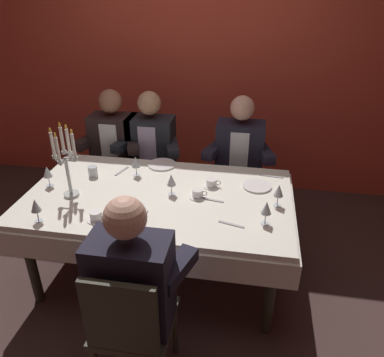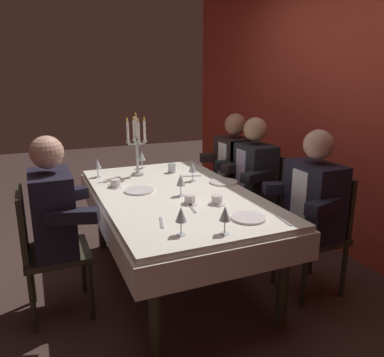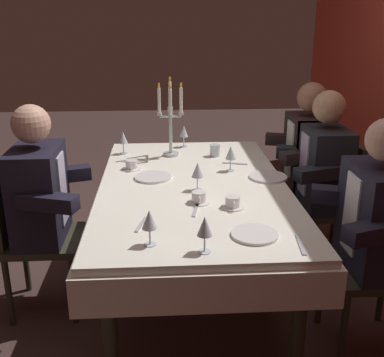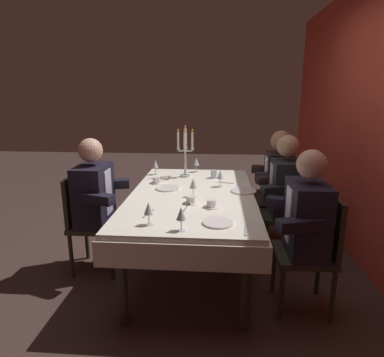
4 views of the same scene
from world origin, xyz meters
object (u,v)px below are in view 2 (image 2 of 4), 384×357
object	(u,v)px
dinner_plate_1	(249,218)
seated_diner_1	(254,173)
dining_table	(174,207)
coffee_cup_0	(116,184)
wine_glass_5	(181,180)
dinner_plate_0	(223,182)
wine_glass_2	(142,156)
seated_diner_0	(235,164)
coffee_cup_2	(217,200)
wine_glass_1	(97,164)
wine_glass_4	(193,167)
wine_glass_3	(181,215)
wine_glass_0	(225,214)
candelabra	(137,146)
coffee_cup_1	(190,200)
seated_diner_3	(314,199)
water_tumbler_0	(172,168)
dinner_plate_2	(139,191)
seated_diner_2	(52,212)

from	to	relation	value
dinner_plate_1	seated_diner_1	world-z (taller)	seated_diner_1
dining_table	coffee_cup_0	size ratio (longest dim) A/B	14.70
wine_glass_5	dinner_plate_0	bearing A→B (deg)	111.95
wine_glass_2	seated_diner_0	xyz separation A→B (m)	(0.18, 0.90, -0.12)
coffee_cup_0	coffee_cup_2	size ratio (longest dim) A/B	1.00
dinner_plate_0	wine_glass_5	world-z (taller)	wine_glass_5
wine_glass_1	wine_glass_4	distance (m)	0.83
wine_glass_3	wine_glass_4	xyz separation A→B (m)	(-1.00, 0.49, 0.00)
wine_glass_2	wine_glass_0	bearing A→B (deg)	0.26
wine_glass_2	coffee_cup_0	world-z (taller)	wine_glass_2
wine_glass_3	coffee_cup_2	world-z (taller)	wine_glass_3
candelabra	coffee_cup_1	world-z (taller)	candelabra
wine_glass_1	wine_glass_2	world-z (taller)	same
wine_glass_2	dining_table	bearing A→B (deg)	1.12
seated_diner_3	candelabra	bearing A→B (deg)	-138.64
seated_diner_0	seated_diner_3	distance (m)	1.18
wine_glass_5	water_tumbler_0	xyz separation A→B (m)	(-0.67, 0.17, -0.07)
wine_glass_0	seated_diner_3	bearing A→B (deg)	108.99
coffee_cup_2	seated_diner_0	size ratio (longest dim) A/B	0.11
water_tumbler_0	coffee_cup_1	world-z (taller)	water_tumbler_0
dining_table	wine_glass_3	world-z (taller)	wine_glass_3
candelabra	dinner_plate_2	distance (m)	0.56
wine_glass_4	wine_glass_3	bearing A→B (deg)	-26.33
dinner_plate_0	seated_diner_3	distance (m)	0.75
wine_glass_0	seated_diner_1	xyz separation A→B (m)	(-1.13, 0.89, -0.12)
wine_glass_3	seated_diner_1	bearing A→B (deg)	132.91
wine_glass_3	coffee_cup_2	xyz separation A→B (m)	(-0.39, 0.42, -0.09)
wine_glass_0	coffee_cup_0	xyz separation A→B (m)	(-1.15, -0.37, -0.09)
coffee_cup_2	seated_diner_2	bearing A→B (deg)	-104.97
wine_glass_0	seated_diner_0	world-z (taller)	seated_diner_0
candelabra	dinner_plate_0	world-z (taller)	candelabra
coffee_cup_0	seated_diner_3	xyz separation A→B (m)	(0.85, 1.27, -0.03)
dining_table	wine_glass_3	distance (m)	0.83
seated_diner_0	wine_glass_0	bearing A→B (deg)	-30.98
dining_table	coffee_cup_1	xyz separation A→B (m)	(0.29, 0.01, 0.15)
dinner_plate_2	wine_glass_0	xyz separation A→B (m)	(0.97, 0.23, 0.11)
dining_table	wine_glass_4	xyz separation A→B (m)	(-0.24, 0.25, 0.24)
candelabra	seated_diner_3	xyz separation A→B (m)	(1.14, 1.00, -0.26)
wine_glass_1	seated_diner_2	distance (m)	0.88
dining_table	seated_diner_0	size ratio (longest dim) A/B	1.56
wine_glass_1	coffee_cup_0	size ratio (longest dim) A/B	1.24
water_tumbler_0	seated_diner_1	distance (m)	0.75
coffee_cup_1	candelabra	bearing A→B (deg)	-171.81
dinner_plate_1	coffee_cup_1	xyz separation A→B (m)	(-0.41, -0.22, 0.02)
wine_glass_5	wine_glass_0	bearing A→B (deg)	-1.97
candelabra	wine_glass_1	size ratio (longest dim) A/B	3.36
dinner_plate_1	seated_diner_1	bearing A→B (deg)	146.55
candelabra	dinner_plate_1	world-z (taller)	candelabra
coffee_cup_0	wine_glass_1	bearing A→B (deg)	-167.83
dining_table	wine_glass_3	size ratio (longest dim) A/B	11.83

